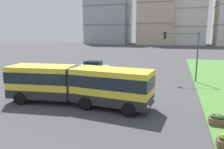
{
  "coord_description": "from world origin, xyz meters",
  "views": [
    {
      "loc": [
        5.5,
        -4.25,
        5.67
      ],
      "look_at": [
        0.38,
        12.94,
        2.2
      ],
      "focal_mm": 34.71,
      "sensor_mm": 36.0,
      "label": 1
    }
  ],
  "objects_px": {
    "traffic_light_far_right": "(185,48)",
    "apartment_tower_centre": "(183,2)",
    "flower_planter_3": "(218,119)",
    "articulated_bus": "(78,84)",
    "car_silver_hatch": "(94,67)",
    "apartment_tower_west": "(109,8)",
    "apartment_tower_westcentre": "(157,5)"
  },
  "relations": [
    {
      "from": "apartment_tower_west",
      "to": "apartment_tower_centre",
      "type": "bearing_deg",
      "value": 0.0
    },
    {
      "from": "car_silver_hatch",
      "to": "traffic_light_far_right",
      "type": "distance_m",
      "value": 13.27
    },
    {
      "from": "traffic_light_far_right",
      "to": "apartment_tower_centre",
      "type": "distance_m",
      "value": 88.22
    },
    {
      "from": "flower_planter_3",
      "to": "apartment_tower_centre",
      "type": "bearing_deg",
      "value": 90.61
    },
    {
      "from": "apartment_tower_west",
      "to": "apartment_tower_centre",
      "type": "relative_size",
      "value": 0.92
    },
    {
      "from": "apartment_tower_west",
      "to": "apartment_tower_westcentre",
      "type": "xyz_separation_m",
      "value": [
        25.12,
        -2.7,
        0.36
      ]
    },
    {
      "from": "car_silver_hatch",
      "to": "apartment_tower_west",
      "type": "height_order",
      "value": "apartment_tower_west"
    },
    {
      "from": "articulated_bus",
      "to": "apartment_tower_centre",
      "type": "relative_size",
      "value": 0.3
    },
    {
      "from": "flower_planter_3",
      "to": "apartment_tower_west",
      "type": "bearing_deg",
      "value": 111.08
    },
    {
      "from": "articulated_bus",
      "to": "apartment_tower_centre",
      "type": "bearing_deg",
      "value": 84.72
    },
    {
      "from": "flower_planter_3",
      "to": "apartment_tower_west",
      "type": "xyz_separation_m",
      "value": [
        -38.2,
        99.09,
        18.19
      ]
    },
    {
      "from": "flower_planter_3",
      "to": "articulated_bus",
      "type": "bearing_deg",
      "value": 172.42
    },
    {
      "from": "apartment_tower_west",
      "to": "apartment_tower_centre",
      "type": "xyz_separation_m",
      "value": [
        37.15,
        0.0,
        1.54
      ]
    },
    {
      "from": "flower_planter_3",
      "to": "traffic_light_far_right",
      "type": "relative_size",
      "value": 0.19
    },
    {
      "from": "articulated_bus",
      "to": "flower_planter_3",
      "type": "bearing_deg",
      "value": -7.58
    },
    {
      "from": "car_silver_hatch",
      "to": "apartment_tower_westcentre",
      "type": "height_order",
      "value": "apartment_tower_westcentre"
    },
    {
      "from": "flower_planter_3",
      "to": "apartment_tower_centre",
      "type": "relative_size",
      "value": 0.03
    },
    {
      "from": "flower_planter_3",
      "to": "apartment_tower_west",
      "type": "height_order",
      "value": "apartment_tower_west"
    },
    {
      "from": "traffic_light_far_right",
      "to": "apartment_tower_centre",
      "type": "height_order",
      "value": "apartment_tower_centre"
    },
    {
      "from": "traffic_light_far_right",
      "to": "apartment_tower_centre",
      "type": "relative_size",
      "value": 0.14
    },
    {
      "from": "apartment_tower_westcentre",
      "to": "apartment_tower_centre",
      "type": "bearing_deg",
      "value": 12.67
    },
    {
      "from": "articulated_bus",
      "to": "apartment_tower_west",
      "type": "distance_m",
      "value": 103.12
    },
    {
      "from": "flower_planter_3",
      "to": "apartment_tower_westcentre",
      "type": "bearing_deg",
      "value": 97.73
    },
    {
      "from": "traffic_light_far_right",
      "to": "apartment_tower_west",
      "type": "distance_m",
      "value": 95.2
    },
    {
      "from": "articulated_bus",
      "to": "apartment_tower_centre",
      "type": "distance_m",
      "value": 99.9
    },
    {
      "from": "flower_planter_3",
      "to": "apartment_tower_west",
      "type": "distance_m",
      "value": 107.75
    },
    {
      "from": "car_silver_hatch",
      "to": "flower_planter_3",
      "type": "relative_size",
      "value": 4.03
    },
    {
      "from": "car_silver_hatch",
      "to": "traffic_light_far_right",
      "type": "xyz_separation_m",
      "value": [
        12.49,
        -3.12,
        3.25
      ]
    },
    {
      "from": "articulated_bus",
      "to": "apartment_tower_centre",
      "type": "xyz_separation_m",
      "value": [
        9.03,
        97.75,
        18.51
      ]
    },
    {
      "from": "traffic_light_far_right",
      "to": "apartment_tower_west",
      "type": "bearing_deg",
      "value": 112.8
    },
    {
      "from": "traffic_light_far_right",
      "to": "apartment_tower_westcentre",
      "type": "bearing_deg",
      "value": 97.68
    },
    {
      "from": "car_silver_hatch",
      "to": "apartment_tower_centre",
      "type": "bearing_deg",
      "value": 81.03
    }
  ]
}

